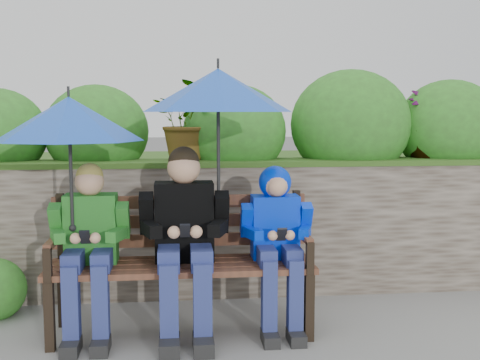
{
  "coord_description": "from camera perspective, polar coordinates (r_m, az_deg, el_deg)",
  "views": [
    {
      "loc": [
        -0.41,
        -3.81,
        1.4
      ],
      "look_at": [
        0.0,
        0.1,
        0.95
      ],
      "focal_mm": 45.0,
      "sensor_mm": 36.0,
      "label": 1
    }
  ],
  "objects": [
    {
      "name": "umbrella_left",
      "position": [
        3.76,
        -15.89,
        5.6
      ],
      "size": [
        0.89,
        0.89,
        0.88
      ],
      "color": "blue",
      "rests_on": "ground"
    },
    {
      "name": "ground",
      "position": [
        4.08,
        0.15,
        -13.54
      ],
      "size": [
        60.0,
        60.0,
        0.0
      ],
      "primitive_type": "plane",
      "color": "gray",
      "rests_on": "ground"
    },
    {
      "name": "boy_right",
      "position": [
        3.85,
        3.52,
        -5.01
      ],
      "size": [
        0.45,
        0.55,
        1.05
      ],
      "color": "#003EE3",
      "rests_on": "ground"
    },
    {
      "name": "boy_left",
      "position": [
        3.82,
        -14.09,
        -5.66
      ],
      "size": [
        0.48,
        0.56,
        1.08
      ],
      "color": "#156116",
      "rests_on": "ground"
    },
    {
      "name": "park_bench",
      "position": [
        3.88,
        -5.59,
        -6.96
      ],
      "size": [
        1.66,
        0.49,
        0.87
      ],
      "color": "black",
      "rests_on": "ground"
    },
    {
      "name": "umbrella_right",
      "position": [
        3.76,
        -2.09,
        8.49
      ],
      "size": [
        0.93,
        0.93,
        1.03
      ],
      "color": "blue",
      "rests_on": "ground"
    },
    {
      "name": "boy_middle",
      "position": [
        3.77,
        -5.27,
        -5.04
      ],
      "size": [
        0.56,
        0.64,
        1.18
      ],
      "color": "black",
      "rests_on": "ground"
    },
    {
      "name": "garden_backdrop",
      "position": [
        5.49,
        -1.95,
        -1.8
      ],
      "size": [
        8.0,
        2.87,
        1.77
      ],
      "color": "#4F4338",
      "rests_on": "ground"
    }
  ]
}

